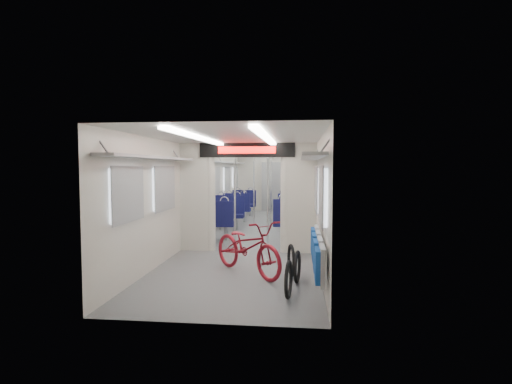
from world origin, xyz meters
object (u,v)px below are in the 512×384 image
stanchion_near_right (268,196)px  stanchion_far_right (271,189)px  seat_bay_near_right (293,213)px  bike_hoop_b (297,268)px  bike_hoop_c (291,262)px  seat_bay_far_left (241,204)px  stanchion_far_left (254,188)px  bike_hoop_a (289,281)px  flip_bench (317,251)px  bicycle (248,247)px  seat_bay_near_left (223,214)px  seat_bay_far_right (295,202)px  stanchion_near_left (235,195)px

stanchion_near_right → stanchion_far_right: same height
seat_bay_near_right → bike_hoop_b: bearing=-88.3°
bike_hoop_c → seat_bay_near_right: bearing=90.5°
bike_hoop_c → seat_bay_far_left: size_ratio=0.28×
stanchion_near_right → seat_bay_near_right: bearing=71.5°
seat_bay_far_left → stanchion_far_left: bearing=-63.6°
bike_hoop_a → stanchion_far_left: bearing=100.3°
stanchion_far_left → flip_bench: bearing=-75.9°
bike_hoop_c → stanchion_far_right: bearing=97.6°
bicycle → flip_bench: 1.39m
seat_bay_near_left → stanchion_far_right: 2.02m
bicycle → seat_bay_near_right: size_ratio=0.80×
seat_bay_near_left → stanchion_far_right: size_ratio=0.89×
bike_hoop_c → seat_bay_far_left: seat_bay_far_left is taller
seat_bay_far_right → seat_bay_far_left: bearing=-166.1°
stanchion_near_right → flip_bench: bearing=-73.3°
stanchion_far_left → seat_bay_near_right: bearing=-54.9°
seat_bay_far_left → flip_bench: bearing=-73.9°
bike_hoop_c → seat_bay_near_right: seat_bay_near_right is taller
stanchion_far_right → bike_hoop_c: bearing=-82.4°
seat_bay_near_right → stanchion_near_left: stanchion_near_left is taller
bike_hoop_b → stanchion_far_right: size_ratio=0.22×
seat_bay_far_right → stanchion_near_left: 5.17m
stanchion_far_right → seat_bay_far_left: bearing=124.2°
bicycle → stanchion_near_right: (0.15, 2.43, 0.69)m
seat_bay_near_left → stanchion_near_right: bearing=-47.0°
flip_bench → stanchion_far_left: 6.92m
seat_bay_far_left → stanchion_near_left: bearing=-83.2°
flip_bench → stanchion_far_left: bearing=104.1°
stanchion_near_left → stanchion_far_left: 3.27m
bike_hoop_a → seat_bay_near_left: bearing=110.5°
bike_hoop_c → stanchion_far_left: stanchion_far_left is taller
bike_hoop_a → seat_bay_near_left: (-1.89, 5.05, 0.30)m
seat_bay_near_left → seat_bay_near_right: seat_bay_near_right is taller
flip_bench → stanchion_near_left: (-1.76, 3.42, 0.57)m
flip_bench → seat_bay_far_right: seat_bay_far_right is taller
bike_hoop_c → stanchion_far_left: 6.19m
bike_hoop_b → bicycle: bearing=152.0°
stanchion_near_left → stanchion_far_right: (0.65, 2.76, 0.00)m
bike_hoop_a → seat_bay_far_left: 8.52m
seat_bay_near_left → stanchion_far_right: bearing=52.3°
seat_bay_near_left → stanchion_far_right: stanchion_far_right is taller
seat_bay_near_left → stanchion_near_right: size_ratio=0.89×
seat_bay_far_left → stanchion_far_left: stanchion_far_left is taller
seat_bay_far_right → stanchion_near_left: bearing=-105.1°
bicycle → stanchion_near_left: stanchion_near_left is taller
seat_bay_near_left → bicycle: bearing=-73.1°
seat_bay_far_right → stanchion_near_left: stanchion_near_left is taller
seat_bay_far_left → stanchion_far_right: size_ratio=0.84×
seat_bay_far_right → stanchion_far_right: stanchion_far_right is taller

